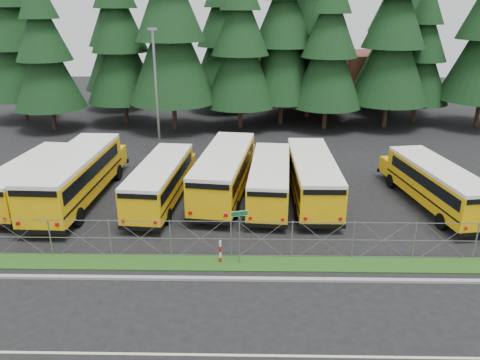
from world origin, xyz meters
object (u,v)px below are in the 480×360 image
bus_0 (34,180)px  striped_bollard (220,252)px  bus_3 (162,182)px  bus_5 (270,181)px  bus_4 (225,173)px  light_standard (156,89)px  bus_6 (312,178)px  bus_east (434,186)px  bus_1 (78,177)px  street_sign (239,226)px

bus_0 → striped_bollard: bearing=-26.4°
bus_3 → bus_5: size_ratio=1.01×
striped_bollard → bus_0: bearing=148.4°
striped_bollard → bus_3: bearing=119.1°
bus_4 → light_standard: size_ratio=1.15×
striped_bollard → light_standard: light_standard is taller
bus_5 → bus_6: (2.67, 0.31, 0.10)m
bus_5 → bus_east: size_ratio=0.98×
bus_east → bus_6: bearing=162.7°
bus_1 → street_sign: bearing=-33.8°
bus_6 → street_sign: size_ratio=3.92×
bus_1 → bus_4: bus_1 is taller
bus_3 → light_standard: (-1.96, 9.97, 4.14)m
bus_3 → bus_5: bearing=8.4°
bus_1 → bus_4: bearing=9.6°
light_standard → bus_1: bearing=-109.0°
bus_3 → bus_6: 9.51m
bus_east → bus_1: bearing=169.5°
bus_5 → bus_east: (10.05, -0.74, 0.03)m
bus_4 → bus_3: bearing=-153.9°
bus_1 → street_sign: (10.37, -7.55, 0.43)m
bus_1 → bus_east: bus_1 is taller
bus_4 → bus_0: bearing=-167.3°
bus_6 → street_sign: (-4.46, -8.14, 0.59)m
bus_3 → bus_east: bus_east is taller
bus_6 → striped_bollard: (-5.39, -8.07, -0.85)m
bus_0 → bus_1: bearing=3.0°
striped_bollard → light_standard: bearing=109.3°
bus_3 → street_sign: bearing=-50.9°
bus_6 → light_standard: (-11.44, 9.26, 4.06)m
bus_0 → bus_6: bearing=6.8°
bus_0 → striped_bollard: 14.49m
bus_0 → bus_3: size_ratio=0.99×
street_sign → light_standard: light_standard is taller
bus_0 → bus_5: 15.05m
striped_bollard → bus_5: bearing=70.7°
bus_5 → light_standard: 13.63m
bus_3 → bus_east: (16.86, -0.33, 0.01)m
bus_east → striped_bollard: (-12.77, -7.03, -0.77)m
bus_5 → light_standard: bearing=137.3°
bus_0 → striped_bollard: (12.32, -7.59, -0.75)m
bus_4 → street_sign: size_ratio=4.15×
bus_6 → bus_4: bearing=173.9°
bus_4 → bus_6: bearing=1.3°
bus_0 → bus_3: bearing=3.6°
bus_4 → light_standard: light_standard is taller
bus_0 → bus_east: (25.09, -0.56, 0.02)m
bus_1 → bus_6: size_ratio=1.11×
bus_4 → street_sign: bus_4 is taller
bus_1 → bus_6: bus_1 is taller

